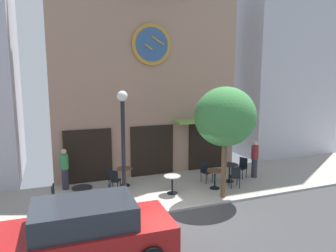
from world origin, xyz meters
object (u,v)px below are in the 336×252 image
Objects in this scene: cafe_chair_left_end at (107,192)px; cafe_table_rightmost at (230,169)px; cafe_chair_near_lamp at (206,170)px; parked_car_red at (85,233)px; cafe_table_center at (125,174)px; cafe_chair_mid_row at (235,175)px; cafe_chair_by_entrance at (242,166)px; pedestrian_green at (65,169)px; street_lamp at (124,149)px; cafe_table_center_right at (215,176)px; cafe_chair_near_tree at (56,195)px; cafe_chair_under_awning at (114,179)px; pedestrian_maroon at (255,159)px; street_tree at (225,117)px; cafe_table_center_left at (172,181)px; cafe_table_near_curb at (82,193)px.

cafe_table_rightmost is at bearing 7.58° from cafe_chair_left_end.
cafe_chair_near_lamp is 6.95m from parked_car_red.
cafe_table_center is at bearing 167.05° from cafe_chair_near_lamp.
cafe_chair_mid_row is 1.34m from cafe_chair_near_lamp.
cafe_table_rightmost is 0.88m from cafe_chair_by_entrance.
pedestrian_green is (-7.53, 1.30, 0.33)m from cafe_chair_by_entrance.
street_lamp is at bearing -168.69° from cafe_table_rightmost.
cafe_chair_near_lamp is 1.00× the size of cafe_chair_by_entrance.
cafe_chair_near_lamp reaches higher than cafe_table_center_right.
cafe_chair_by_entrance is at bearing 4.98° from cafe_chair_near_tree.
cafe_table_center is 0.45× the size of pedestrian_green.
cafe_chair_under_awning is 6.30m from pedestrian_maroon.
cafe_table_rightmost is (1.15, 1.42, -2.50)m from street_tree.
cafe_table_center_left is at bearing -172.77° from pedestrian_maroon.
cafe_table_center is 0.79m from cafe_chair_under_awning.
pedestrian_green is (-1.28, 2.30, 0.33)m from cafe_chair_left_end.
cafe_chair_near_tree reaches higher than cafe_table_near_curb.
pedestrian_maroon reaches higher than cafe_chair_by_entrance.
street_lamp is 4.51× the size of cafe_chair_mid_row.
street_lamp is 3.37m from pedestrian_green.
cafe_table_center is at bearing -11.21° from pedestrian_green.
cafe_chair_near_lamp reaches higher than cafe_table_near_curb.
cafe_table_center is 4.49m from cafe_table_rightmost.
cafe_chair_under_awning is (-0.06, 1.53, -1.53)m from street_lamp.
cafe_table_center_right is 0.97× the size of cafe_table_rightmost.
pedestrian_green is at bearing 119.20° from cafe_chair_left_end.
street_lamp is at bearing 60.31° from parked_car_red.
pedestrian_green is at bearing 151.59° from street_tree.
parked_car_red reaches higher than cafe_chair_left_end.
street_tree is 6.52m from cafe_chair_near_tree.
pedestrian_green is (0.39, 1.99, 0.33)m from cafe_chair_near_tree.
street_lamp is 3.85m from street_tree.
street_tree is at bearing -10.23° from cafe_table_near_curb.
cafe_table_near_curb is at bearing -77.37° from pedestrian_green.
cafe_table_rightmost is 0.86× the size of cafe_chair_left_end.
street_tree is at bearing -139.61° from cafe_chair_by_entrance.
cafe_chair_left_end is at bearing -10.33° from cafe_chair_near_tree.
cafe_chair_under_awning is (-0.56, -0.56, 0.02)m from cafe_table_center.
cafe_chair_mid_row reaches higher than cafe_table_center_left.
parked_car_red is (-1.65, -2.90, -1.30)m from street_lamp.
parked_car_red is (-1.60, -4.43, 0.23)m from cafe_chair_under_awning.
cafe_table_center is 2.42m from pedestrian_green.
cafe_table_center_left is at bearing 1.45° from cafe_table_near_curb.
cafe_chair_by_entrance is at bearing -9.20° from cafe_table_center.
cafe_table_near_curb is at bearing -175.34° from pedestrian_maroon.
parked_car_red is at bearing -109.84° from cafe_chair_under_awning.
cafe_chair_mid_row reaches higher than cafe_table_center_right.
street_lamp is at bearing -161.26° from cafe_chair_near_lamp.
cafe_table_rightmost is (2.83, 0.41, 0.06)m from cafe_table_center_left.
cafe_chair_under_awning is at bearing 92.14° from street_lamp.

